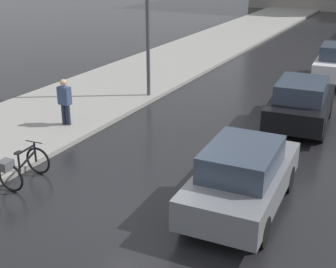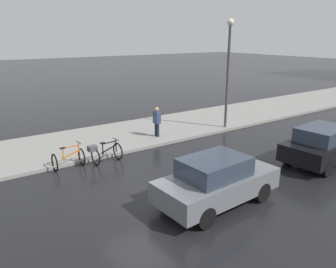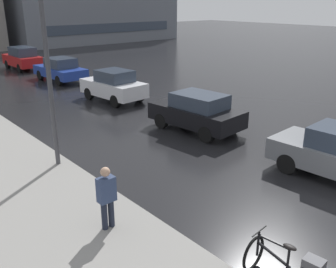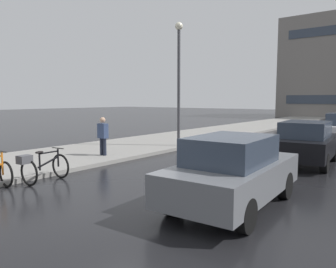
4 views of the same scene
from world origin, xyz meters
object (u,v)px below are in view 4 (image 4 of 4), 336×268
object	(u,v)px
bicycle_second	(41,166)
car_grey	(233,171)
car_black	(306,142)
pedestrian	(103,135)
streetlamp	(179,71)

from	to	relation	value
bicycle_second	car_grey	bearing A→B (deg)	15.71
car_black	pedestrian	bearing A→B (deg)	-150.22
car_grey	streetlamp	xyz separation A→B (m)	(-6.06, 6.28, 2.92)
pedestrian	streetlamp	bearing A→B (deg)	80.21
bicycle_second	pedestrian	xyz separation A→B (m)	(-1.56, 3.62, 0.45)
pedestrian	streetlamp	distance (m)	5.02
car_grey	car_black	size ratio (longest dim) A/B	1.02
bicycle_second	streetlamp	size ratio (longest dim) A/B	0.24
car_grey	pedestrian	world-z (taller)	pedestrian
bicycle_second	car_black	size ratio (longest dim) A/B	0.35
bicycle_second	pedestrian	distance (m)	3.97
car_grey	streetlamp	size ratio (longest dim) A/B	0.69
pedestrian	car_black	bearing A→B (deg)	29.78
pedestrian	bicycle_second	bearing A→B (deg)	-66.70
bicycle_second	car_black	distance (m)	9.03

